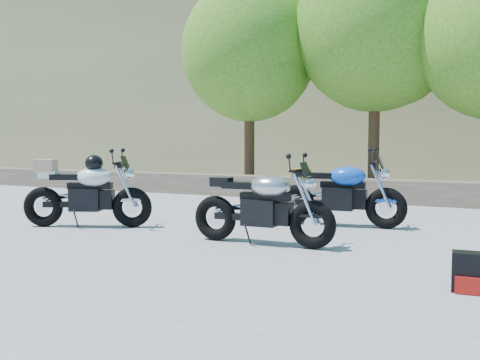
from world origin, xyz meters
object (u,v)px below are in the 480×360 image
silver_bike (263,207)px  blue_bike (341,194)px  white_bike (87,192)px  backpack (467,273)px

silver_bike → blue_bike: size_ratio=0.96×
silver_bike → white_bike: size_ratio=1.02×
white_bike → backpack: bearing=-36.5°
white_bike → blue_bike: bearing=3.8°
silver_bike → backpack: (2.48, -1.21, -0.31)m
silver_bike → blue_bike: bearing=74.9°
silver_bike → white_bike: 3.02m
backpack → blue_bike: bearing=119.1°
blue_bike → backpack: (1.98, -3.10, -0.33)m
backpack → white_bike: bearing=163.0°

